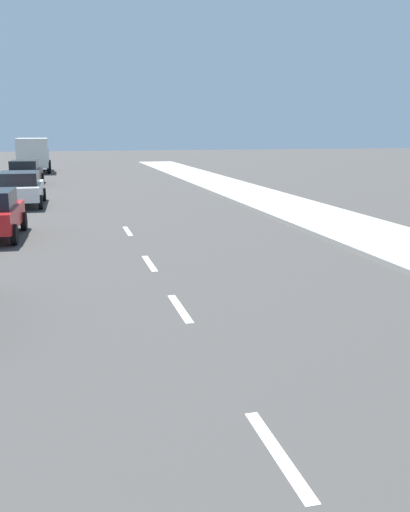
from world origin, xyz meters
name	(u,v)px	position (x,y,z in m)	size (l,w,h in m)	color
ground_plane	(131,237)	(0.00, 20.00, 0.00)	(160.00, 160.00, 0.00)	#423F3D
sidewalk_strip	(319,217)	(7.68, 22.00, 0.07)	(3.60, 80.00, 0.14)	#B2ADA3
lane_stripe_2	(278,453)	(0.00, 7.01, 0.00)	(0.16, 1.80, 0.01)	white
lane_stripe_3	(180,308)	(0.00, 12.20, 0.00)	(0.16, 1.80, 0.01)	white
lane_stripe_4	(149,263)	(0.00, 16.12, 0.00)	(0.16, 1.80, 0.01)	white
lane_stripe_5	(128,231)	(0.00, 21.09, 0.00)	(0.16, 1.80, 0.01)	white
parked_car_white	(20,188)	(-4.02, 29.03, 0.84)	(2.17, 4.59, 1.57)	white
parked_car_black	(25,172)	(-4.38, 39.49, 0.84)	(2.18, 4.44, 1.57)	black
delivery_truck	(33,154)	(-4.32, 50.88, 1.50)	(2.71, 6.25, 2.80)	#23478C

